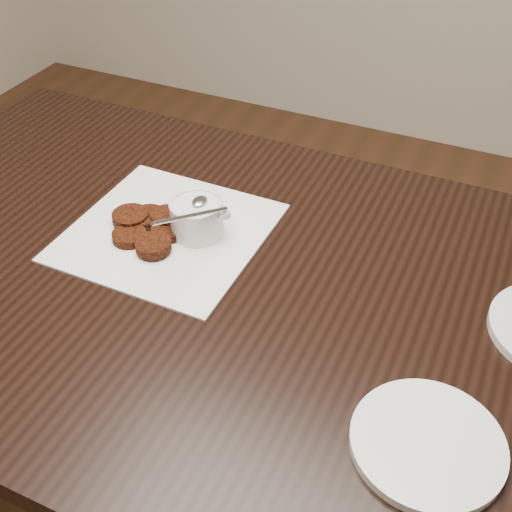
{
  "coord_description": "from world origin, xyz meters",
  "views": [
    {
      "loc": [
        0.4,
        -0.62,
        1.44
      ],
      "look_at": [
        0.08,
        0.08,
        0.8
      ],
      "focal_mm": 44.95,
      "sensor_mm": 36.0,
      "label": 1
    }
  ],
  "objects_px": {
    "napkin": "(168,232)",
    "sauce_ramekin": "(196,202)",
    "plate_empty": "(427,443)",
    "table": "(209,409)"
  },
  "relations": [
    {
      "from": "sauce_ramekin",
      "to": "plate_empty",
      "type": "height_order",
      "value": "sauce_ramekin"
    },
    {
      "from": "napkin",
      "to": "sauce_ramekin",
      "type": "distance_m",
      "value": 0.08
    },
    {
      "from": "sauce_ramekin",
      "to": "table",
      "type": "bearing_deg",
      "value": -61.1
    },
    {
      "from": "sauce_ramekin",
      "to": "plate_empty",
      "type": "relative_size",
      "value": 0.66
    },
    {
      "from": "napkin",
      "to": "sauce_ramekin",
      "type": "bearing_deg",
      "value": 21.1
    },
    {
      "from": "table",
      "to": "sauce_ramekin",
      "type": "distance_m",
      "value": 0.45
    },
    {
      "from": "table",
      "to": "plate_empty",
      "type": "xyz_separation_m",
      "value": [
        0.42,
        -0.18,
        0.38
      ]
    },
    {
      "from": "napkin",
      "to": "plate_empty",
      "type": "bearing_deg",
      "value": -25.2
    },
    {
      "from": "napkin",
      "to": "sauce_ramekin",
      "type": "height_order",
      "value": "sauce_ramekin"
    },
    {
      "from": "table",
      "to": "napkin",
      "type": "height_order",
      "value": "napkin"
    }
  ]
}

